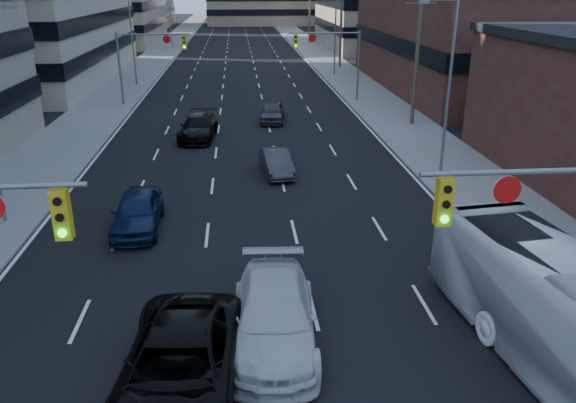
{
  "coord_description": "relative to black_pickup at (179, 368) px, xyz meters",
  "views": [
    {
      "loc": [
        -0.36,
        -3.18,
        9.65
      ],
      "look_at": [
        1.35,
        15.87,
        2.2
      ],
      "focal_mm": 35.0,
      "sensor_mm": 36.0,
      "label": 1
    }
  ],
  "objects": [
    {
      "name": "streetlight_left_mid",
      "position": [
        -8.34,
        46.68,
        4.18
      ],
      "size": [
        2.03,
        0.22,
        9.0
      ],
      "color": "slate",
      "rests_on": "ground"
    },
    {
      "name": "bg_block_right",
      "position": [
        34.0,
        121.68,
        5.13
      ],
      "size": [
        22.0,
        22.0,
        12.0
      ],
      "primitive_type": "cube",
      "color": "gray",
      "rests_on": "ground"
    },
    {
      "name": "white_van",
      "position": [
        2.47,
        2.14,
        -0.03
      ],
      "size": [
        2.67,
        5.92,
        1.68
      ],
      "primitive_type": "imported",
      "rotation": [
        0.0,
        0.0,
        -0.05
      ],
      "color": "silver",
      "rests_on": "ground"
    },
    {
      "name": "sedan_black_far",
      "position": [
        -1.03,
        25.25,
        -0.1
      ],
      "size": [
        2.67,
        5.49,
        1.54
      ],
      "primitive_type": "imported",
      "rotation": [
        0.0,
        0.0,
        -0.1
      ],
      "color": "black",
      "rests_on": "ground"
    },
    {
      "name": "utility_pole_block",
      "position": [
        14.2,
        27.68,
        4.91
      ],
      "size": [
        2.2,
        0.28,
        11.0
      ],
      "color": "#4C3D2D",
      "rests_on": "ground"
    },
    {
      "name": "signal_far_left",
      "position": [
        -5.68,
        36.68,
        3.43
      ],
      "size": [
        6.09,
        0.33,
        6.0
      ],
      "color": "slate",
      "rests_on": "ground"
    },
    {
      "name": "sedan_grey_right",
      "position": [
        4.16,
        29.74,
        -0.14
      ],
      "size": [
        2.22,
        4.48,
        1.47
      ],
      "primitive_type": "imported",
      "rotation": [
        0.0,
        0.0,
        -0.12
      ],
      "color": "#37373A",
      "rests_on": "ground"
    },
    {
      "name": "streetlight_left_far",
      "position": [
        -8.34,
        81.68,
        4.18
      ],
      "size": [
        2.03,
        0.22,
        9.0
      ],
      "color": "slate",
      "rests_on": "ground"
    },
    {
      "name": "storefront_right_mid",
      "position": [
        26.0,
        41.68,
        3.63
      ],
      "size": [
        20.0,
        30.0,
        9.0
      ],
      "primitive_type": "cube",
      "color": "#472119",
      "rests_on": "ground"
    },
    {
      "name": "utility_pole_distant",
      "position": [
        14.2,
        87.68,
        4.91
      ],
      "size": [
        2.2,
        0.28,
        11.0
      ],
      "color": "#4C3D2D",
      "rests_on": "ground"
    },
    {
      "name": "streetlight_right_far",
      "position": [
        12.34,
        51.68,
        4.18
      ],
      "size": [
        2.03,
        0.22,
        9.0
      ],
      "color": "slate",
      "rests_on": "ground"
    },
    {
      "name": "sidewalk_left",
      "position": [
        -9.5,
        121.68,
        -0.8
      ],
      "size": [
        5.0,
        300.0,
        0.15
      ],
      "primitive_type": "cube",
      "color": "slate",
      "rests_on": "ground"
    },
    {
      "name": "signal_far_right",
      "position": [
        9.68,
        36.68,
        3.43
      ],
      "size": [
        6.09,
        0.33,
        6.0
      ],
      "color": "slate",
      "rests_on": "ground"
    },
    {
      "name": "streetlight_right_near",
      "position": [
        12.34,
        16.68,
        4.18
      ],
      "size": [
        2.03,
        0.22,
        9.0
      ],
      "color": "slate",
      "rests_on": "ground"
    },
    {
      "name": "road_surface",
      "position": [
        2.0,
        121.68,
        -0.86
      ],
      "size": [
        18.0,
        300.0,
        0.02
      ],
      "primitive_type": "cube",
      "color": "black",
      "rests_on": "ground"
    },
    {
      "name": "office_right_far",
      "position": [
        27.0,
        79.68,
        6.13
      ],
      "size": [
        22.0,
        28.0,
        14.0
      ],
      "primitive_type": "cube",
      "color": "gray",
      "rests_on": "ground"
    },
    {
      "name": "black_pickup",
      "position": [
        0.0,
        0.0,
        0.0
      ],
      "size": [
        3.4,
        6.48,
        1.74
      ],
      "primitive_type": "imported",
      "rotation": [
        0.0,
        0.0,
        -0.08
      ],
      "color": "black",
      "rests_on": "ground"
    },
    {
      "name": "sidewalk_right",
      "position": [
        13.5,
        121.68,
        -0.8
      ],
      "size": [
        5.0,
        300.0,
        0.15
      ],
      "primitive_type": "cube",
      "color": "slate",
      "rests_on": "ground"
    },
    {
      "name": "sedan_grey_center",
      "position": [
        3.6,
        17.35,
        -0.22
      ],
      "size": [
        1.79,
        4.08,
        1.31
      ],
      "primitive_type": "imported",
      "rotation": [
        0.0,
        0.0,
        0.11
      ],
      "color": "#343436",
      "rests_on": "ground"
    },
    {
      "name": "utility_pole_midblock",
      "position": [
        14.2,
        57.68,
        4.91
      ],
      "size": [
        2.2,
        0.28,
        11.0
      ],
      "color": "#4C3D2D",
      "rests_on": "ground"
    },
    {
      "name": "sedan_blue",
      "position": [
        -2.69,
        10.59,
        -0.08
      ],
      "size": [
        1.98,
        4.69,
        1.58
      ],
      "primitive_type": "imported",
      "rotation": [
        0.0,
        0.0,
        0.02
      ],
      "color": "#0D1837",
      "rests_on": "ground"
    }
  ]
}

